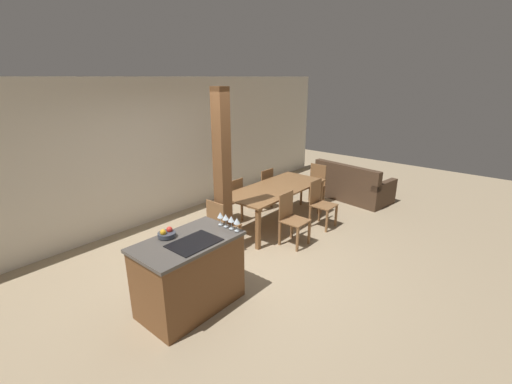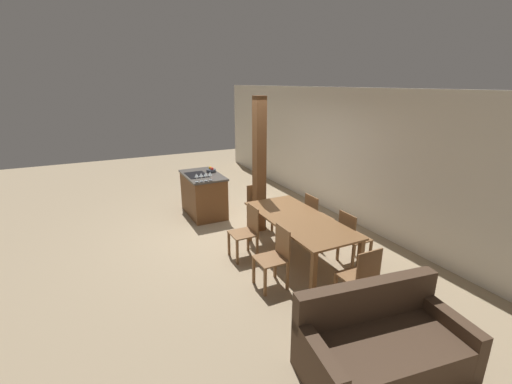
% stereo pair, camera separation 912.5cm
% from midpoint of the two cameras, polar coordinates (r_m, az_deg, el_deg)
% --- Properties ---
extents(ground_plane, '(16.00, 16.00, 0.00)m').
position_cam_midpoint_polar(ground_plane, '(4.06, -59.49, -35.05)').
color(ground_plane, '#9E896B').
extents(wall_back, '(11.20, 0.08, 2.70)m').
position_cam_midpoint_polar(wall_back, '(5.52, -59.82, -5.64)').
color(wall_back, silver).
rests_on(wall_back, ground_plane).
extents(kitchen_island, '(1.23, 0.74, 0.92)m').
position_cam_midpoint_polar(kitchen_island, '(4.12, -80.42, -32.61)').
color(kitchen_island, brown).
rests_on(kitchen_island, ground_plane).
extents(fruit_bowl, '(0.21, 0.21, 0.11)m').
position_cam_midpoint_polar(fruit_bowl, '(4.09, -82.51, -25.01)').
color(fruit_bowl, '#383D47').
rests_on(fruit_bowl, kitchen_island).
extents(wine_glass_near, '(0.08, 0.08, 0.17)m').
position_cam_midpoint_polar(wine_glass_near, '(3.33, -78.09, -28.61)').
color(wine_glass_near, silver).
rests_on(wine_glass_near, kitchen_island).
extents(wine_glass_middle, '(0.08, 0.08, 0.17)m').
position_cam_midpoint_polar(wine_glass_middle, '(3.39, -77.29, -27.65)').
color(wine_glass_middle, silver).
rests_on(wine_glass_middle, kitchen_island).
extents(wine_glass_far, '(0.08, 0.08, 0.17)m').
position_cam_midpoint_polar(wine_glass_far, '(3.46, -76.54, -26.71)').
color(wine_glass_far, silver).
rests_on(wine_glass_far, kitchen_island).
extents(wine_glass_end, '(0.08, 0.08, 0.17)m').
position_cam_midpoint_polar(wine_glass_end, '(3.52, -75.83, -25.81)').
color(wine_glass_end, silver).
rests_on(wine_glass_end, kitchen_island).
extents(dining_table, '(2.12, 0.93, 0.74)m').
position_cam_midpoint_polar(dining_table, '(3.87, -38.04, -18.59)').
color(dining_table, brown).
rests_on(dining_table, ground_plane).
extents(dining_chair_near_left, '(0.40, 0.40, 0.88)m').
position_cam_midpoint_polar(dining_chair_near_left, '(3.42, -43.05, -29.28)').
color(dining_chair_near_left, brown).
rests_on(dining_chair_near_left, ground_plane).
extents(dining_chair_near_right, '(0.40, 0.40, 0.88)m').
position_cam_midpoint_polar(dining_chair_near_right, '(3.51, -26.37, -24.20)').
color(dining_chair_near_right, brown).
rests_on(dining_chair_near_right, ground_plane).
extents(dining_chair_far_left, '(0.40, 0.40, 0.88)m').
position_cam_midpoint_polar(dining_chair_far_left, '(4.55, -45.65, -17.75)').
color(dining_chair_far_left, brown).
rests_on(dining_chair_far_left, ground_plane).
extents(dining_chair_far_right, '(0.40, 0.40, 0.88)m').
position_cam_midpoint_polar(dining_chair_far_right, '(4.62, -33.74, -14.47)').
color(dining_chair_far_right, brown).
rests_on(dining_chair_far_right, ground_plane).
extents(dining_chair_head_end, '(0.40, 0.40, 0.88)m').
position_cam_midpoint_polar(dining_chair_head_end, '(4.11, -59.00, -25.40)').
color(dining_chair_head_end, brown).
rests_on(dining_chair_head_end, ground_plane).
extents(dining_chair_foot_end, '(0.40, 0.40, 0.88)m').
position_cam_midpoint_polar(dining_chair_foot_end, '(4.34, -18.55, -14.19)').
color(dining_chair_foot_end, brown).
rests_on(dining_chair_foot_end, ground_plane).
extents(couch, '(1.08, 1.74, 0.85)m').
position_cam_midpoint_polar(couch, '(4.53, -5.22, -14.43)').
color(couch, '#473323').
rests_on(couch, ground_plane).
extents(timber_post, '(0.20, 0.20, 2.57)m').
position_cam_midpoint_polar(timber_post, '(3.69, -61.78, -15.29)').
color(timber_post, brown).
rests_on(timber_post, ground_plane).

